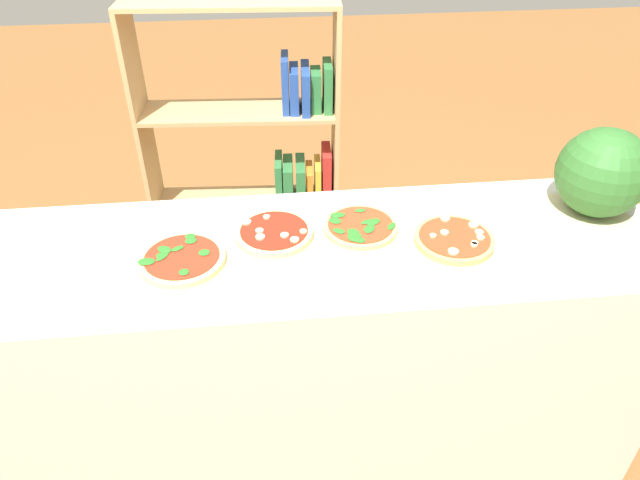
{
  "coord_description": "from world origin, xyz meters",
  "views": [
    {
      "loc": [
        -0.15,
        -1.39,
        1.96
      ],
      "look_at": [
        0.0,
        0.0,
        0.96
      ],
      "focal_mm": 32.76,
      "sensor_mm": 36.0,
      "label": 1
    }
  ],
  "objects": [
    {
      "name": "pizza_spinach_0",
      "position": [
        -0.4,
        -0.04,
        0.95
      ],
      "size": [
        0.25,
        0.25,
        0.03
      ],
      "color": "#E5C17F",
      "rests_on": "parchment_paper"
    },
    {
      "name": "pizza_mushroom_3",
      "position": [
        0.4,
        -0.03,
        0.95
      ],
      "size": [
        0.24,
        0.24,
        0.03
      ],
      "color": "tan",
      "rests_on": "parchment_paper"
    },
    {
      "name": "watermelon",
      "position": [
        0.89,
        0.09,
        1.08
      ],
      "size": [
        0.28,
        0.28,
        0.28
      ],
      "primitive_type": "sphere",
      "color": "#2D6628",
      "rests_on": "counter"
    },
    {
      "name": "parchment_paper",
      "position": [
        0.0,
        0.0,
        0.94
      ],
      "size": [
        2.0,
        0.42,
        0.0
      ],
      "primitive_type": "cube",
      "color": "beige",
      "rests_on": "counter"
    },
    {
      "name": "counter",
      "position": [
        0.0,
        0.0,
        0.47
      ],
      "size": [
        2.14,
        0.62,
        0.94
      ],
      "primitive_type": "cube",
      "color": "beige",
      "rests_on": "ground_plane"
    },
    {
      "name": "pizza_spinach_2",
      "position": [
        0.13,
        0.07,
        0.95
      ],
      "size": [
        0.23,
        0.23,
        0.02
      ],
      "color": "#DBB26B",
      "rests_on": "parchment_paper"
    },
    {
      "name": "bookshelf",
      "position": [
        -0.13,
        1.03,
        0.67
      ],
      "size": [
        0.89,
        0.31,
        1.39
      ],
      "color": "tan",
      "rests_on": "ground_plane"
    },
    {
      "name": "ground_plane",
      "position": [
        0.0,
        0.0,
        0.0
      ],
      "size": [
        12.0,
        12.0,
        0.0
      ],
      "primitive_type": "plane",
      "color": "brown"
    },
    {
      "name": "pizza_mushroom_1",
      "position": [
        -0.13,
        0.06,
        0.95
      ],
      "size": [
        0.24,
        0.24,
        0.03
      ],
      "color": "#E5C17F",
      "rests_on": "parchment_paper"
    }
  ]
}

